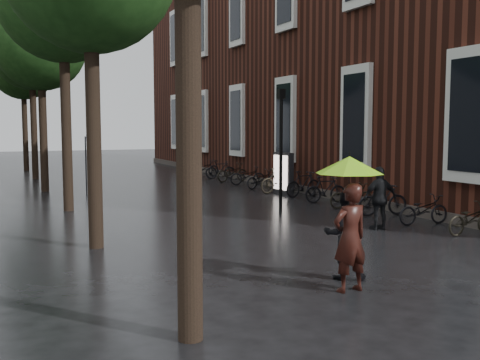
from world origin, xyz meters
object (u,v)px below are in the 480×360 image
pedestrian_walking (380,198)px  lamp_post (281,137)px  parked_bicycles (284,182)px  person_burgundy (350,238)px  ad_lightbox (283,173)px  person_black (345,235)px

pedestrian_walking → lamp_post: 4.41m
parked_bicycles → lamp_post: lamp_post is taller
pedestrian_walking → lamp_post: size_ratio=0.43×
person_burgundy → pedestrian_walking: size_ratio=1.08×
pedestrian_walking → ad_lightbox: (1.38, 7.72, 0.01)m
person_burgundy → parked_bicycles: person_burgundy is taller
parked_bicycles → ad_lightbox: 0.50m
person_black → ad_lightbox: size_ratio=0.94×
person_burgundy → pedestrian_walking: 5.86m
person_black → pedestrian_walking: 5.10m
person_burgundy → lamp_post: lamp_post is taller
person_burgundy → person_black: (0.39, 0.68, -0.11)m
person_black → parked_bicycles: 12.69m
pedestrian_walking → person_black: bearing=48.8°
parked_bicycles → ad_lightbox: (-0.19, -0.25, 0.38)m
lamp_post → person_burgundy: bearing=-111.4°
parked_bicycles → lamp_post: 4.91m
pedestrian_walking → lamp_post: bearing=-76.0°
person_burgundy → parked_bicycles: size_ratio=0.10×
person_black → parked_bicycles: (5.18, 11.57, -0.33)m
person_black → lamp_post: 8.35m
lamp_post → ad_lightbox: bearing=60.0°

